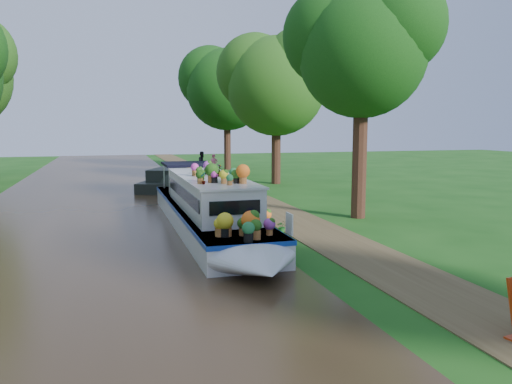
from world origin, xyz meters
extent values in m
plane|color=#154812|center=(0.00, 0.00, 0.00)|extent=(100.00, 100.00, 0.00)
cube|color=#2E2214|center=(-6.00, 0.00, 0.01)|extent=(10.00, 100.00, 0.02)
cube|color=#4D3E24|center=(1.20, 0.00, 0.01)|extent=(2.20, 100.00, 0.03)
cube|color=silver|center=(-2.25, 2.88, 0.40)|extent=(2.20, 12.00, 0.75)
cube|color=#103698|center=(-2.25, 2.88, 0.71)|extent=(2.24, 12.04, 0.12)
cube|color=silver|center=(-2.25, 2.08, 1.29)|extent=(1.80, 7.00, 1.05)
cube|color=silver|center=(-2.25, 2.08, 1.85)|extent=(1.90, 7.10, 0.06)
cube|color=black|center=(-1.34, 2.08, 1.37)|extent=(0.03, 6.40, 0.38)
cube|color=black|center=(-3.16, 2.08, 1.37)|extent=(0.03, 6.40, 0.38)
cube|color=black|center=(-2.25, 7.18, 1.92)|extent=(1.90, 2.40, 0.10)
cube|color=white|center=(-1.10, -2.52, 1.07)|extent=(0.04, 0.45, 0.55)
imported|color=#1F4D14|center=(-2.87, -0.19, 2.06)|extent=(0.14, 0.20, 0.36)
imported|color=#1F4D14|center=(-1.92, 1.90, 2.09)|extent=(0.27, 0.27, 0.41)
cylinder|color=#341A11|center=(3.80, 3.00, 2.27)|extent=(0.56, 0.56, 4.55)
sphere|color=#0F3A0E|center=(3.80, 3.00, 6.23)|extent=(4.80, 4.80, 4.80)
sphere|color=#0F3A0E|center=(4.76, 2.28, 7.19)|extent=(3.60, 3.60, 3.60)
sphere|color=#0F3A0E|center=(2.96, 3.84, 6.95)|extent=(3.84, 3.84, 3.84)
cylinder|color=#341A11|center=(4.50, 15.00, 1.92)|extent=(0.56, 0.56, 3.85)
sphere|color=#1F4D14|center=(4.50, 15.00, 5.95)|extent=(6.00, 6.00, 6.00)
sphere|color=#1F4D14|center=(5.70, 14.10, 7.15)|extent=(4.50, 4.50, 4.50)
sphere|color=#1F4D14|center=(3.45, 16.05, 6.85)|extent=(4.80, 4.80, 4.80)
cylinder|color=#341A11|center=(4.00, 26.00, 2.10)|extent=(0.56, 0.56, 4.20)
sphere|color=#0F3A0E|center=(4.00, 26.00, 6.51)|extent=(6.60, 6.60, 6.60)
sphere|color=#0F3A0E|center=(5.32, 25.01, 7.83)|extent=(4.95, 4.95, 4.95)
sphere|color=#0F3A0E|center=(2.85, 27.16, 7.50)|extent=(5.28, 5.28, 5.28)
cube|color=black|center=(-2.33, 14.27, 0.30)|extent=(3.84, 5.80, 0.56)
cube|color=black|center=(-2.33, 13.81, 0.90)|extent=(2.57, 3.53, 0.65)
imported|color=#CE557B|center=(1.75, 20.74, 0.81)|extent=(0.67, 0.56, 1.56)
imported|color=black|center=(1.25, 22.43, 0.87)|extent=(1.01, 0.93, 1.67)
imported|color=#1C5F1F|center=(0.05, 1.26, 0.21)|extent=(0.40, 0.35, 0.42)
camera|label=1|loc=(-5.45, -14.22, 3.52)|focal=35.00mm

